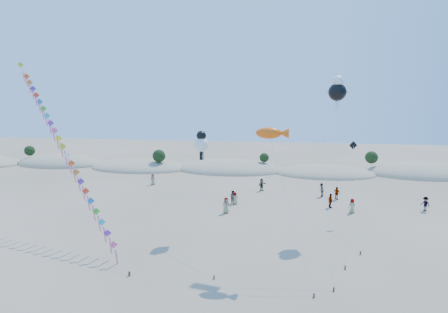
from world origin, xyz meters
TOP-DOWN VIEW (x-y plane):
  - dune_ridge at (1.06, 45.14)m, footprint 145.30×11.49m
  - kite_train at (-13.30, 15.73)m, footprint 19.12×16.14m
  - fish_kite at (7.25, 11.02)m, footprint 4.39×5.69m
  - cartoon_kite_low at (0.60, 16.54)m, footprint 3.34×9.90m
  - cartoon_kite_high at (13.41, 19.95)m, footprint 2.00×10.64m
  - dark_kite at (15.54, 19.87)m, footprint 1.36×9.72m
  - beachgoers at (9.78, 27.73)m, footprint 35.86×11.88m

SIDE VIEW (x-z plane):
  - dune_ridge at x=1.06m, z-range -2.67..2.90m
  - beachgoers at x=9.78m, z-range -0.06..1.76m
  - dark_kite at x=15.54m, z-range 1.46..9.93m
  - cartoon_kite_low at x=0.60m, z-range 3.86..13.89m
  - kite_train at x=-13.30m, z-range 0.26..17.71m
  - fish_kite at x=7.25m, z-range 5.02..16.02m
  - cartoon_kite_high at x=13.41m, z-range 6.19..21.39m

